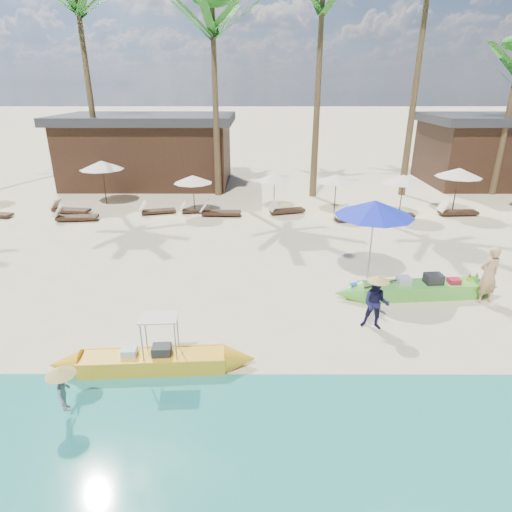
{
  "coord_description": "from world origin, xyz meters",
  "views": [
    {
      "loc": [
        -1.1,
        -10.4,
        6.07
      ],
      "look_at": [
        -1.12,
        2.0,
        1.06
      ],
      "focal_mm": 30.0,
      "sensor_mm": 36.0,
      "label": 1
    }
  ],
  "objects_px": {
    "green_canoe": "(418,289)",
    "blue_umbrella": "(375,208)",
    "yellow_canoe": "(153,361)",
    "tourist": "(489,275)"
  },
  "relations": [
    {
      "from": "yellow_canoe",
      "to": "blue_umbrella",
      "type": "xyz_separation_m",
      "value": [
        6.06,
        4.91,
        2.21
      ]
    },
    {
      "from": "blue_umbrella",
      "to": "yellow_canoe",
      "type": "bearing_deg",
      "value": -141.0
    },
    {
      "from": "green_canoe",
      "to": "tourist",
      "type": "distance_m",
      "value": 2.01
    },
    {
      "from": "tourist",
      "to": "blue_umbrella",
      "type": "distance_m",
      "value": 3.81
    },
    {
      "from": "green_canoe",
      "to": "blue_umbrella",
      "type": "relative_size",
      "value": 2.14
    },
    {
      "from": "yellow_canoe",
      "to": "tourist",
      "type": "xyz_separation_m",
      "value": [
        9.15,
        3.29,
        0.66
      ]
    },
    {
      "from": "yellow_canoe",
      "to": "tourist",
      "type": "relative_size",
      "value": 2.95
    },
    {
      "from": "yellow_canoe",
      "to": "tourist",
      "type": "height_order",
      "value": "tourist"
    },
    {
      "from": "tourist",
      "to": "blue_umbrella",
      "type": "relative_size",
      "value": 0.66
    },
    {
      "from": "tourist",
      "to": "blue_umbrella",
      "type": "height_order",
      "value": "blue_umbrella"
    }
  ]
}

